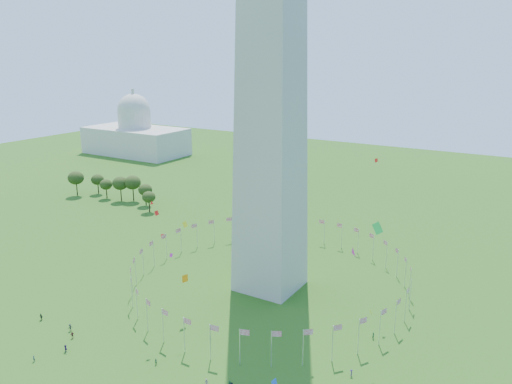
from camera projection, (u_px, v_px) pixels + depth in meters
ground at (156, 375)px, 107.55m from camera, size 600.00×600.00×0.00m
flag_ring at (270, 272)px, 147.60m from camera, size 80.24×80.24×9.00m
capitol_building at (135, 121)px, 339.50m from camera, size 70.00×35.00×46.00m
crowd at (178, 379)px, 104.91m from camera, size 93.67×70.35×1.91m
kites_aloft at (257, 264)px, 116.63m from camera, size 101.94×63.05×37.01m
tree_line_west at (115, 189)px, 234.55m from camera, size 55.12×15.55×12.01m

